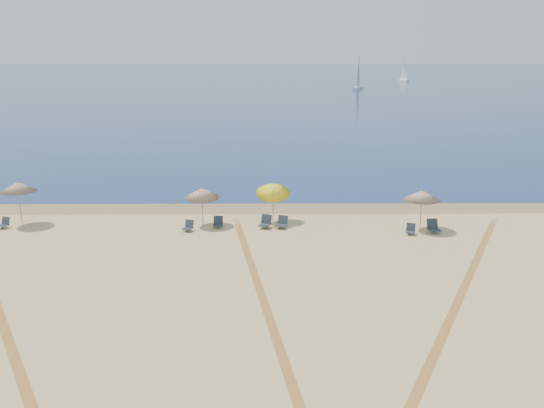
{
  "coord_description": "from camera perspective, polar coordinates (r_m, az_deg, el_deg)",
  "views": [
    {
      "loc": [
        -0.28,
        -11.66,
        9.69
      ],
      "look_at": [
        0.0,
        20.0,
        1.3
      ],
      "focal_mm": 38.32,
      "sensor_mm": 36.0,
      "label": 1
    }
  ],
  "objects": [
    {
      "name": "umbrella_3",
      "position": [
        33.48,
        0.11,
        1.48
      ],
      "size": [
        1.96,
        2.03,
        2.58
      ],
      "color": "gray",
      "rests_on": "ground"
    },
    {
      "name": "ocean",
      "position": [
        236.86,
        -0.45,
        12.5
      ],
      "size": [
        500.0,
        500.0,
        0.0
      ],
      "primitive_type": "plane",
      "color": "#0C2151",
      "rests_on": "ground"
    },
    {
      "name": "tire_tracks",
      "position": [
        22.31,
        -3.55,
        -10.93
      ],
      "size": [
        56.3,
        40.18,
        0.0
      ],
      "color": "tan",
      "rests_on": "ground"
    },
    {
      "name": "chair_7",
      "position": [
        32.48,
        13.46,
        -2.46
      ],
      "size": [
        0.63,
        0.68,
        0.59
      ],
      "rotation": [
        0.0,
        0.0,
        -0.29
      ],
      "color": "#1E262E",
      "rests_on": "ground"
    },
    {
      "name": "chair_3",
      "position": [
        32.5,
        -8.21,
        -2.18
      ],
      "size": [
        0.66,
        0.71,
        0.6
      ],
      "rotation": [
        0.0,
        0.0,
        -0.35
      ],
      "color": "#1E262E",
      "rests_on": "ground"
    },
    {
      "name": "sailboat_0",
      "position": [
        197.55,
        12.83,
        12.3
      ],
      "size": [
        3.0,
        4.93,
        7.19
      ],
      "rotation": [
        0.0,
        0.0,
        0.4
      ],
      "color": "white",
      "rests_on": "ocean"
    },
    {
      "name": "chair_5",
      "position": [
        32.72,
        -0.64,
        -1.8
      ],
      "size": [
        0.8,
        0.86,
        0.73
      ],
      "rotation": [
        0.0,
        0.0,
        -0.32
      ],
      "color": "#1E262E",
      "rests_on": "ground"
    },
    {
      "name": "chair_8",
      "position": [
        33.1,
        15.55,
        -2.16
      ],
      "size": [
        0.68,
        0.78,
        0.73
      ],
      "rotation": [
        0.0,
        0.0,
        0.12
      ],
      "color": "#1E262E",
      "rests_on": "ground"
    },
    {
      "name": "wet_sand",
      "position": [
        36.95,
        -0.05,
        -0.35
      ],
      "size": [
        500.0,
        500.0,
        0.0
      ],
      "primitive_type": "plane",
      "color": "olive",
      "rests_on": "ground"
    },
    {
      "name": "umbrella_2",
      "position": [
        33.04,
        -6.89,
        1.08
      ],
      "size": [
        1.96,
        2.01,
        2.27
      ],
      "color": "gray",
      "rests_on": "ground"
    },
    {
      "name": "umbrella_1",
      "position": [
        35.88,
        -23.68,
        1.56
      ],
      "size": [
        2.04,
        2.04,
        2.56
      ],
      "color": "gray",
      "rests_on": "ground"
    },
    {
      "name": "chair_4",
      "position": [
        32.95,
        -5.31,
        -1.82
      ],
      "size": [
        0.53,
        0.62,
        0.63
      ],
      "rotation": [
        0.0,
        0.0,
        0.0
      ],
      "color": "#1E262E",
      "rests_on": "ground"
    },
    {
      "name": "chair_6",
      "position": [
        32.69,
        0.99,
        -1.85
      ],
      "size": [
        0.78,
        0.83,
        0.69
      ],
      "rotation": [
        0.0,
        0.0,
        -0.38
      ],
      "color": "#1E262E",
      "rests_on": "ground"
    },
    {
      "name": "umbrella_4",
      "position": [
        33.03,
        14.53,
        0.84
      ],
      "size": [
        2.05,
        2.05,
        2.31
      ],
      "color": "gray",
      "rests_on": "ground"
    },
    {
      "name": "sailboat_1",
      "position": [
        154.86,
        8.48,
        12.07
      ],
      "size": [
        3.55,
        5.97,
        8.69
      ],
      "rotation": [
        0.0,
        0.0,
        -0.38
      ],
      "color": "white",
      "rests_on": "ocean"
    },
    {
      "name": "chair_2",
      "position": [
        36.03,
        -24.83,
        -1.73
      ],
      "size": [
        0.67,
        0.73,
        0.61
      ],
      "rotation": [
        0.0,
        0.0,
        -0.34
      ],
      "color": "#1E262E",
      "rests_on": "ground"
    }
  ]
}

